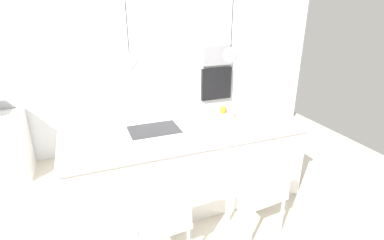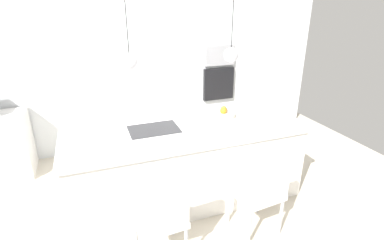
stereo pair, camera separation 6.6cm
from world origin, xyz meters
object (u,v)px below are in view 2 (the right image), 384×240
(fruit_bowl, at_px, (224,113))
(chair_near, at_px, (161,216))
(oven, at_px, (218,84))
(chair_middle, at_px, (260,191))
(microwave, at_px, (219,55))

(fruit_bowl, xyz_separation_m, chair_near, (-1.09, -1.00, -0.49))
(oven, relative_size, chair_middle, 0.63)
(chair_middle, bearing_deg, fruit_bowl, 86.38)
(fruit_bowl, relative_size, oven, 0.51)
(fruit_bowl, distance_m, chair_middle, 1.11)
(oven, bearing_deg, chair_middle, -105.20)
(oven, bearing_deg, fruit_bowl, -112.38)
(oven, distance_m, chair_near, 3.06)
(chair_near, distance_m, chair_middle, 1.03)
(microwave, bearing_deg, chair_middle, -105.20)
(microwave, distance_m, chair_middle, 2.74)
(fruit_bowl, height_order, microwave, microwave)
(fruit_bowl, height_order, oven, oven)
(chair_middle, bearing_deg, microwave, 74.80)
(microwave, height_order, chair_middle, microwave)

